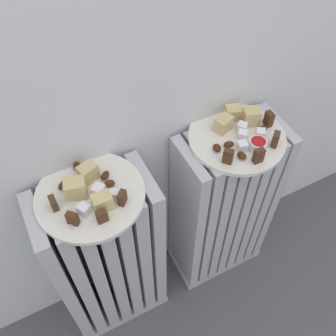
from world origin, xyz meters
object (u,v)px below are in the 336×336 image
radiator_left (108,260)px  plate_left (90,195)px  radiator_right (222,209)px  jam_bowl_right (258,144)px  plate_right (237,137)px  fork (70,210)px

radiator_left → plate_left: (0.00, -0.00, 0.34)m
radiator_right → jam_bowl_right: (0.02, -0.06, 0.36)m
radiator_left → plate_right: (0.40, -0.00, 0.34)m
radiator_left → jam_bowl_right: 0.56m
plate_right → plate_left: bearing=180.0°
radiator_left → jam_bowl_right: jam_bowl_right is taller
radiator_right → jam_bowl_right: bearing=-71.5°
plate_right → jam_bowl_right: jam_bowl_right is taller
radiator_left → plate_left: 0.34m
jam_bowl_right → fork: size_ratio=0.51×
plate_right → radiator_right: bearing=180.0°
radiator_left → plate_right: bearing=-0.0°
plate_left → jam_bowl_right: size_ratio=5.63×
plate_left → plate_right: bearing=0.0°
radiator_right → fork: size_ratio=7.47×
radiator_right → fork: (-0.46, -0.02, 0.35)m
radiator_left → plate_left: size_ratio=2.59×
radiator_right → jam_bowl_right: 0.37m
radiator_right → plate_right: bearing=0.0°
plate_left → radiator_right: bearing=0.0°
jam_bowl_right → radiator_left: bearing=172.0°
plate_left → fork: (-0.05, -0.02, 0.01)m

